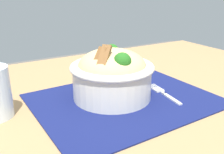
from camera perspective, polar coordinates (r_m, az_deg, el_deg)
table at (r=0.61m, az=3.26°, el=-11.22°), size 1.26×0.91×0.70m
placemat at (r=0.60m, az=2.82°, el=-5.00°), size 0.41×0.33×0.00m
bowl at (r=0.59m, az=0.02°, el=0.74°), size 0.19×0.19×0.13m
fork at (r=0.64m, az=11.19°, el=-3.45°), size 0.03×0.13×0.00m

